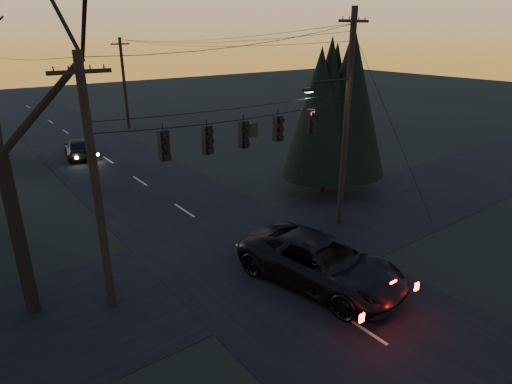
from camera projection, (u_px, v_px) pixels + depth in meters
main_road at (153, 190)px, 25.85m from camera, size 8.00×120.00×0.02m
cross_road at (250, 254)px, 18.35m from camera, size 60.00×7.00×0.02m
utility_pole_right at (339, 222)px, 21.44m from camera, size 5.00×0.30×10.00m
utility_pole_left at (113, 305)px, 14.99m from camera, size 1.80×0.30×8.50m
utility_pole_far_r at (129, 128)px, 42.42m from camera, size 1.80×0.30×8.50m
span_signal_assembly at (245, 133)px, 16.34m from camera, size 11.50×0.44×1.47m
evergreen_right at (327, 113)px, 24.17m from camera, size 4.97×4.97×8.08m
suv_near at (321, 262)px, 15.97m from camera, size 4.16×6.90×1.79m
sedan_oncoming_a at (78, 148)px, 32.28m from camera, size 2.56×4.70×1.52m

